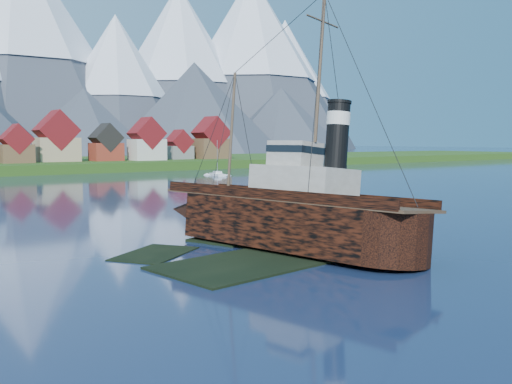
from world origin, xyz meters
TOP-DOWN VIEW (x-y plane):
  - ground at (0.00, 0.00)m, footprint 1400.00×1400.00m
  - shoal at (1.78, 2.15)m, footprint 31.71×21.24m
  - tugboat_wreck at (2.25, 2.85)m, footprint 7.27×31.32m
  - sailboat_d at (75.49, 70.52)m, footprint 6.58×7.66m
  - sailboat_e at (54.93, 99.25)m, footprint 4.56×9.44m

SIDE VIEW (x-z plane):
  - shoal at x=1.78m, z-range -0.92..0.22m
  - ground at x=0.00m, z-range 0.00..0.00m
  - sailboat_e at x=54.93m, z-range -5.08..5.55m
  - sailboat_d at x=75.49m, z-range -5.29..5.79m
  - tugboat_wreck at x=2.25m, z-range -9.30..15.52m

